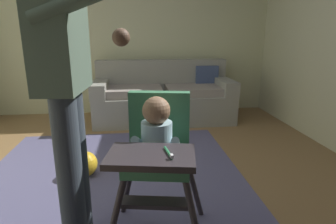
{
  "coord_description": "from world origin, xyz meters",
  "views": [
    {
      "loc": [
        0.07,
        -2.13,
        1.23
      ],
      "look_at": [
        0.27,
        -0.4,
        0.75
      ],
      "focal_mm": 30.3,
      "sensor_mm": 36.0,
      "label": 1
    }
  ],
  "objects_px": {
    "high_chair": "(157,145)",
    "couch": "(164,97)",
    "toy_ball": "(85,164)",
    "adult_standing": "(66,86)"
  },
  "relations": [
    {
      "from": "high_chair",
      "to": "couch",
      "type": "bearing_deg",
      "value": -176.6
    },
    {
      "from": "couch",
      "to": "toy_ball",
      "type": "relative_size",
      "value": 8.85
    },
    {
      "from": "couch",
      "to": "adult_standing",
      "type": "height_order",
      "value": "adult_standing"
    },
    {
      "from": "couch",
      "to": "high_chair",
      "type": "relative_size",
      "value": 2.16
    },
    {
      "from": "high_chair",
      "to": "toy_ball",
      "type": "relative_size",
      "value": 4.11
    },
    {
      "from": "couch",
      "to": "adult_standing",
      "type": "relative_size",
      "value": 1.17
    },
    {
      "from": "high_chair",
      "to": "toy_ball",
      "type": "bearing_deg",
      "value": -137.36
    },
    {
      "from": "toy_ball",
      "to": "high_chair",
      "type": "bearing_deg",
      "value": -57.28
    },
    {
      "from": "high_chair",
      "to": "adult_standing",
      "type": "xyz_separation_m",
      "value": [
        -0.47,
        0.04,
        0.34
      ]
    },
    {
      "from": "high_chair",
      "to": "adult_standing",
      "type": "bearing_deg",
      "value": -84.53
    }
  ]
}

